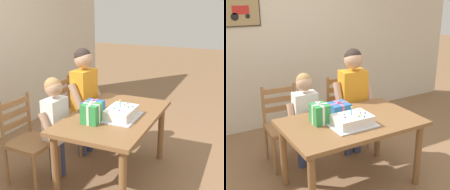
{
  "view_description": "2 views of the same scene",
  "coord_description": "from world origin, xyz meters",
  "views": [
    {
      "loc": [
        -2.72,
        -1.19,
        1.85
      ],
      "look_at": [
        -0.0,
        0.03,
        0.94
      ],
      "focal_mm": 49.31,
      "sensor_mm": 36.0,
      "label": 1
    },
    {
      "loc": [
        -1.54,
        -2.4,
        1.96
      ],
      "look_at": [
        -0.11,
        0.08,
        0.99
      ],
      "focal_mm": 49.92,
      "sensor_mm": 36.0,
      "label": 2
    }
  ],
  "objects": [
    {
      "name": "dining_table",
      "position": [
        0.0,
        0.0,
        0.63
      ],
      "size": [
        1.37,
        0.84,
        0.73
      ],
      "color": "brown",
      "rests_on": "ground"
    },
    {
      "name": "chair_left",
      "position": [
        -0.42,
        0.79,
        0.47
      ],
      "size": [
        0.45,
        0.45,
        0.92
      ],
      "color": "#996B42",
      "rests_on": "ground"
    },
    {
      "name": "child_younger",
      "position": [
        -0.25,
        0.56,
        0.68
      ],
      "size": [
        0.41,
        0.24,
        1.12
      ],
      "color": "#38426B",
      "rests_on": "ground"
    },
    {
      "name": "chair_right",
      "position": [
        0.43,
        0.79,
        0.47
      ],
      "size": [
        0.42,
        0.42,
        0.92
      ],
      "color": "#996B42",
      "rests_on": "ground"
    },
    {
      "name": "child_older",
      "position": [
        0.37,
        0.56,
        0.81
      ],
      "size": [
        0.5,
        0.29,
        1.33
      ],
      "color": "#38426B",
      "rests_on": "ground"
    },
    {
      "name": "ground_plane",
      "position": [
        0.0,
        0.0,
        0.0
      ],
      "size": [
        20.0,
        20.0,
        0.0
      ],
      "primitive_type": "plane",
      "color": "#846042"
    },
    {
      "name": "birthday_cake",
      "position": [
        -0.05,
        -0.09,
        0.78
      ],
      "size": [
        0.44,
        0.34,
        0.19
      ],
      "color": "silver",
      "rests_on": "dining_table"
    },
    {
      "name": "gift_box_beside_cake",
      "position": [
        0.0,
        0.25,
        0.78
      ],
      "size": [
        0.21,
        0.2,
        0.14
      ],
      "color": "#286BB7",
      "rests_on": "dining_table"
    },
    {
      "name": "gift_box_red_large",
      "position": [
        -0.29,
        0.11,
        0.82
      ],
      "size": [
        0.16,
        0.17,
        0.23
      ],
      "color": "#2D8E42",
      "rests_on": "dining_table"
    }
  ]
}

